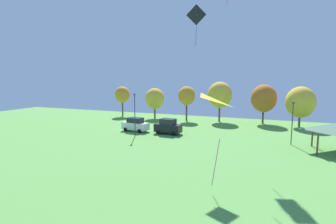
{
  "coord_description": "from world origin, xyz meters",
  "views": [
    {
      "loc": [
        6.34,
        1.45,
        8.87
      ],
      "look_at": [
        0.76,
        15.49,
        6.87
      ],
      "focal_mm": 28.0,
      "sensor_mm": 36.0,
      "label": 1
    }
  ],
  "objects": [
    {
      "name": "kite_flying_5",
      "position": [
        -16.66,
        18.62,
        15.48
      ],
      "size": [
        3.94,
        3.67,
        0.52
      ],
      "color": "purple"
    },
    {
      "name": "treeline_tree_2",
      "position": [
        -9.88,
        52.69,
        5.12
      ],
      "size": [
        3.49,
        3.49,
        7.08
      ],
      "color": "brown",
      "rests_on": "ground"
    },
    {
      "name": "treeline_tree_5",
      "position": [
        11.19,
        53.47,
        4.49
      ],
      "size": [
        5.08,
        5.08,
        7.29
      ],
      "color": "brown",
      "rests_on": "ground"
    },
    {
      "name": "parked_car_leftmost",
      "position": [
        -14.46,
        39.16,
        1.13
      ],
      "size": [
        4.72,
        2.33,
        2.28
      ],
      "rotation": [
        0.0,
        0.0,
        -0.12
      ],
      "color": "silver",
      "rests_on": "ground"
    },
    {
      "name": "treeline_tree_0",
      "position": [
        -25.76,
        53.71,
        4.93
      ],
      "size": [
        3.39,
        3.39,
        6.82
      ],
      "color": "brown",
      "rests_on": "ground"
    },
    {
      "name": "treeline_tree_1",
      "position": [
        -17.32,
        53.25,
        4.29
      ],
      "size": [
        4.15,
        4.15,
        6.58
      ],
      "color": "brown",
      "rests_on": "ground"
    },
    {
      "name": "kite_flying_10",
      "position": [
        -1.83,
        30.5,
        15.58
      ],
      "size": [
        2.13,
        0.65,
        4.43
      ],
      "color": "black"
    },
    {
      "name": "light_post_1",
      "position": [
        -12.8,
        36.05,
        3.65
      ],
      "size": [
        0.36,
        0.2,
        6.49
      ],
      "color": "#2D2D33",
      "rests_on": "ground"
    },
    {
      "name": "kite_flying_4",
      "position": [
        3.94,
        19.74,
        5.5
      ],
      "size": [
        3.11,
        3.98,
        4.93
      ],
      "color": "yellow"
    },
    {
      "name": "treeline_tree_3",
      "position": [
        -3.34,
        54.05,
        5.39
      ],
      "size": [
        4.79,
        4.79,
        8.04
      ],
      "color": "brown",
      "rests_on": "ground"
    },
    {
      "name": "parked_car_second_from_left",
      "position": [
        -8.66,
        39.22,
        1.19
      ],
      "size": [
        4.34,
        2.16,
        2.42
      ],
      "rotation": [
        0.0,
        0.0,
        -0.06
      ],
      "color": "black",
      "rests_on": "ground"
    },
    {
      "name": "light_post_0",
      "position": [
        9.03,
        39.04,
        3.26
      ],
      "size": [
        0.36,
        0.2,
        5.73
      ],
      "color": "#2D2D33",
      "rests_on": "ground"
    },
    {
      "name": "treeline_tree_4",
      "position": [
        4.96,
        54.7,
        4.88
      ],
      "size": [
        4.81,
        4.81,
        7.54
      ],
      "color": "brown",
      "rests_on": "ground"
    }
  ]
}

